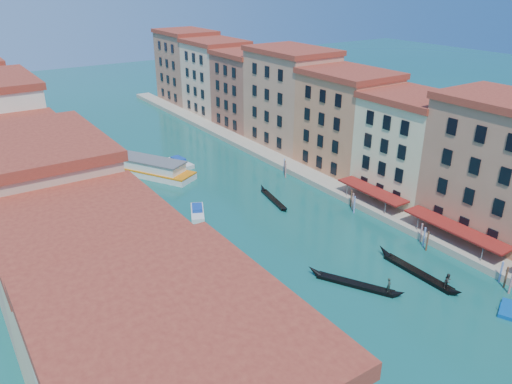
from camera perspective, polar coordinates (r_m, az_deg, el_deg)
left_bank_palazzos at (r=80.35m, az=-26.50°, el=3.00°), size 12.80×128.40×21.00m
right_bank_palazzos at (r=102.48m, az=6.01°, el=9.46°), size 12.80×128.40×21.00m
quay at (r=100.47m, az=2.25°, el=3.76°), size 4.00×140.00×1.00m
restaurant_awnings at (r=72.84m, az=22.17°, el=-4.02°), size 3.20×44.55×3.12m
mooring_poles_right at (r=74.24m, az=16.99°, el=-4.18°), size 1.44×54.24×3.20m
vaporetto_near at (r=50.31m, az=1.16°, el=-17.82°), size 6.92×20.61×3.01m
vaporetto_far at (r=96.41m, az=-12.85°, el=2.87°), size 14.62×20.83×3.15m
gondola_fore at (r=62.39m, az=11.26°, el=-10.16°), size 7.00×11.25×2.48m
gondola_right at (r=66.29m, az=18.19°, el=-8.70°), size 1.34×13.26×2.65m
gondola_far at (r=83.13m, az=1.95°, el=-0.76°), size 2.92×10.86×1.55m
motorboat_mid at (r=78.76m, az=-6.72°, el=-2.23°), size 4.43×6.44×1.29m
motorboat_far at (r=99.73m, az=-8.74°, el=3.38°), size 3.16×7.18×1.44m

